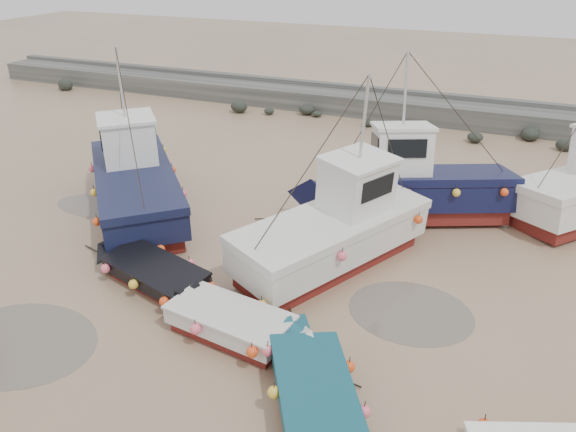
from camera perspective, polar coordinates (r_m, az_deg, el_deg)
name	(u,v)px	position (r m, az deg, el deg)	size (l,w,h in m)	color
ground	(216,318)	(16.41, -7.30, -10.27)	(120.00, 120.00, 0.00)	tan
seawall	(395,107)	(35.17, 10.80, 10.78)	(60.00, 4.92, 1.50)	slate
puddle_a	(20,343)	(17.02, -25.62, -11.52)	(4.37, 4.37, 0.01)	#635950
puddle_b	(411,312)	(16.91, 12.35, -9.48)	(3.63, 3.63, 0.01)	#635950
puddle_c	(96,206)	(24.10, -18.93, 0.97)	(3.59, 3.59, 0.01)	#635950
puddle_d	(376,186)	(24.97, 8.97, 3.01)	(5.19, 5.19, 0.01)	#635950
dinghy_2	(311,382)	(13.49, 2.34, -16.52)	(3.69, 5.50, 1.43)	maroon
dinghy_4	(150,267)	(18.05, -13.87, -5.10)	(5.81, 2.71, 1.43)	maroon
dinghy_5	(241,324)	(15.20, -4.80, -10.88)	(5.67, 2.43, 1.43)	maroon
cabin_boat_0	(134,177)	(22.98, -15.37, 3.80)	(8.60, 9.35, 6.22)	maroon
cabin_boat_1	(344,224)	(18.49, 5.71, -0.82)	(5.79, 9.67, 6.22)	maroon
cabin_boat_2	(408,187)	(21.68, 12.09, 2.95)	(9.43, 5.43, 6.22)	maroon
person	(168,212)	(22.83, -12.12, 0.43)	(0.66, 0.43, 1.81)	#171F34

